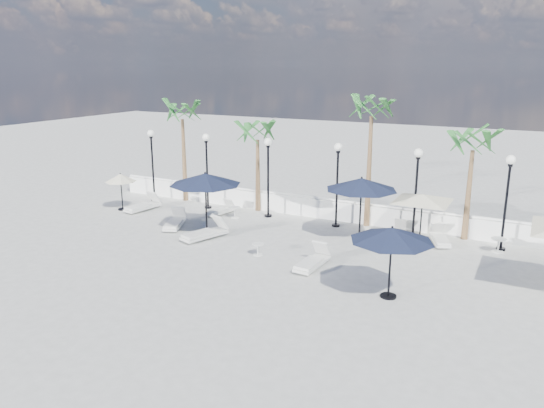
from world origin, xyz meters
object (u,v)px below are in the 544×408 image
at_px(lounger_0, 143,206).
at_px(parasol_navy_mid, 361,184).
at_px(parasol_navy_left, 205,179).
at_px(parasol_cream_small, 121,178).
at_px(lounger_4, 440,238).
at_px(lounger_6, 399,233).
at_px(lounger_1, 175,222).
at_px(parasol_cream_sq_a, 423,195).
at_px(lounger_2, 205,233).
at_px(lounger_3, 221,210).
at_px(parasol_navy_right, 392,235).
at_px(lounger_5, 312,261).

bearing_deg(lounger_0, parasol_navy_mid, 11.02).
xyz_separation_m(parasol_navy_left, parasol_cream_small, (-6.01, 1.27, -0.78)).
bearing_deg(lounger_4, lounger_6, 158.60).
bearing_deg(lounger_1, parasol_cream_sq_a, -5.58).
distance_m(lounger_2, parasol_navy_mid, 6.90).
distance_m(lounger_0, lounger_3, 4.08).
distance_m(lounger_6, parasol_navy_left, 8.62).
bearing_deg(parasol_navy_right, lounger_2, 165.65).
bearing_deg(lounger_0, parasol_navy_right, -10.37).
xyz_separation_m(lounger_0, lounger_6, (12.66, 1.63, -0.05)).
relative_size(lounger_2, parasol_cream_small, 1.16).
xyz_separation_m(lounger_3, parasol_navy_right, (9.95, -5.67, 1.88)).
xyz_separation_m(lounger_5, parasol_cream_sq_a, (2.82, 4.89, 1.75)).
bearing_deg(parasol_navy_left, lounger_1, 178.65).
distance_m(lounger_3, parasol_navy_left, 3.73).
bearing_deg(parasol_cream_sq_a, lounger_2, -154.35).
relative_size(lounger_1, lounger_2, 0.92).
height_order(lounger_3, lounger_6, lounger_3).
relative_size(lounger_6, parasol_navy_left, 0.54).
bearing_deg(parasol_cream_sq_a, parasol_navy_mid, -158.10).
height_order(lounger_2, parasol_navy_left, parasol_navy_left).
xyz_separation_m(lounger_1, lounger_4, (11.14, 3.21, -0.02)).
distance_m(lounger_6, parasol_cream_small, 13.90).
height_order(lounger_0, parasol_cream_sq_a, parasol_cream_sq_a).
bearing_deg(lounger_4, parasol_cream_sq_a, 159.84).
bearing_deg(parasol_cream_sq_a, parasol_cream_small, -172.32).
xyz_separation_m(parasol_navy_left, parasol_navy_right, (8.87, -2.87, -0.33)).
height_order(lounger_1, lounger_2, lounger_2).
distance_m(lounger_1, lounger_4, 11.60).
bearing_deg(lounger_2, lounger_4, 42.63).
height_order(lounger_6, parasol_navy_mid, parasol_navy_mid).
bearing_deg(lounger_3, lounger_6, 13.84).
relative_size(lounger_0, parasol_navy_left, 0.67).
bearing_deg(parasol_navy_mid, parasol_navy_left, -159.71).
relative_size(lounger_2, parasol_cream_sq_a, 0.50).
bearing_deg(parasol_navy_mid, lounger_5, -97.00).
bearing_deg(lounger_2, parasol_navy_mid, 46.04).
height_order(lounger_2, parasol_cream_small, parasol_cream_small).
distance_m(lounger_2, parasol_navy_left, 2.29).
bearing_deg(parasol_navy_mid, lounger_4, 16.88).
xyz_separation_m(lounger_2, parasol_cream_small, (-6.38, 1.97, 1.37)).
bearing_deg(parasol_cream_small, lounger_1, -16.21).
height_order(lounger_1, lounger_3, lounger_1).
bearing_deg(parasol_cream_small, lounger_4, 7.34).
distance_m(parasol_navy_left, parasol_cream_small, 6.19).
bearing_deg(parasol_cream_sq_a, parasol_navy_left, -159.27).
relative_size(lounger_1, lounger_6, 1.22).
bearing_deg(lounger_2, parasol_navy_left, 136.75).
distance_m(lounger_1, lounger_5, 7.69).
xyz_separation_m(lounger_1, parasol_cream_sq_a, (10.32, 3.19, 1.75)).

